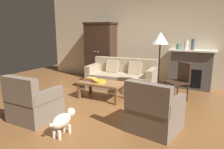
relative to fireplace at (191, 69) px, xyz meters
name	(u,v)px	position (x,y,z in m)	size (l,w,h in m)	color
ground_plane	(104,104)	(-1.55, -2.30, -0.57)	(9.60, 9.60, 0.00)	brown
back_wall	(143,38)	(-1.55, 0.25, 0.83)	(7.20, 0.10, 2.80)	beige
fireplace	(191,69)	(0.00, 0.00, 0.00)	(1.26, 0.48, 1.12)	#4C4947
armoire	(100,51)	(-2.95, -0.08, 0.39)	(1.06, 0.57, 1.91)	#382319
couch	(122,78)	(-1.75, -0.93, -0.25)	(1.98, 1.00, 0.86)	tan
coffee_table	(102,84)	(-1.81, -1.95, -0.20)	(1.10, 0.60, 0.42)	olive
fruit_bowl	(100,81)	(-1.84, -2.00, -0.12)	(0.28, 0.28, 0.06)	gold
book_stack	(91,79)	(-2.09, -2.00, -0.10)	(0.26, 0.20, 0.09)	gray
mantel_vase_jade	(179,47)	(-0.38, -0.02, 0.63)	(0.14, 0.14, 0.16)	slate
mantel_vase_cream	(186,45)	(-0.18, -0.02, 0.68)	(0.13, 0.13, 0.26)	beige
mantel_vase_slate	(193,44)	(0.00, -0.02, 0.70)	(0.11, 0.11, 0.30)	#565B66
armchair_near_left	(33,104)	(-2.31, -3.64, -0.25)	(0.78, 0.77, 0.88)	#756656
armchair_near_right	(154,113)	(-0.19, -3.01, -0.25)	(0.88, 0.88, 0.88)	#756656
side_chair_wooden	(180,79)	(-0.12, -1.12, -0.06)	(0.62, 0.62, 0.90)	#382319
floor_lamp	(160,42)	(-0.49, -1.70, 0.83)	(0.36, 0.36, 1.63)	black
dog	(63,120)	(-1.46, -3.82, -0.32)	(0.21, 0.57, 0.39)	beige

